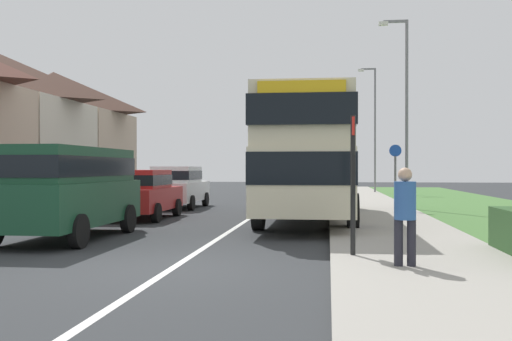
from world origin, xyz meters
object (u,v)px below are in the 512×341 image
object	(u,v)px
parked_car_red	(140,192)
cycle_route_sign	(395,174)
bus_stop_sign	(353,175)
street_lamp_far	(373,122)
pedestrian_at_stop	(405,212)
double_decker_bus	(309,153)
parked_car_white	(178,185)
parked_van_dark_green	(67,185)
street_lamp_mid	(404,101)

from	to	relation	value
parked_car_red	cycle_route_sign	distance (m)	9.28
bus_stop_sign	street_lamp_far	distance (m)	28.31
pedestrian_at_stop	bus_stop_sign	bearing A→B (deg)	124.30
pedestrian_at_stop	cycle_route_sign	world-z (taller)	cycle_route_sign
double_decker_bus	parked_car_white	distance (m)	7.74
parked_van_dark_green	parked_car_red	size ratio (longest dim) A/B	1.22
parked_car_red	street_lamp_far	distance (m)	22.26
parked_car_red	cycle_route_sign	xyz separation A→B (m)	(8.54, 3.60, 0.54)
parked_van_dark_green	bus_stop_sign	xyz separation A→B (m)	(6.50, -2.53, 0.27)
double_decker_bus	pedestrian_at_stop	world-z (taller)	double_decker_bus
parked_van_dark_green	pedestrian_at_stop	size ratio (longest dim) A/B	2.93
street_lamp_mid	street_lamp_far	xyz separation A→B (m)	(-0.05, 15.07, 0.33)
parked_car_red	street_lamp_far	world-z (taller)	street_lamp_far
parked_car_red	parked_van_dark_green	bearing A→B (deg)	-89.70
parked_car_white	cycle_route_sign	size ratio (longest dim) A/B	1.74
parked_car_red	bus_stop_sign	bearing A→B (deg)	-50.84
parked_car_red	pedestrian_at_stop	distance (m)	11.68
parked_car_white	parked_car_red	bearing A→B (deg)	-89.12
street_lamp_mid	pedestrian_at_stop	bearing A→B (deg)	-96.99
parked_car_white	street_lamp_mid	size ratio (longest dim) A/B	0.59
cycle_route_sign	street_lamp_mid	bearing A→B (deg)	70.66
double_decker_bus	parked_car_white	world-z (taller)	double_decker_bus
parked_van_dark_green	bus_stop_sign	distance (m)	6.98
parked_car_red	cycle_route_sign	bearing A→B (deg)	22.87
parked_car_red	parked_car_white	xyz separation A→B (m)	(-0.08, 5.21, 0.06)
parked_car_white	street_lamp_far	size ratio (longest dim) A/B	0.54
street_lamp_mid	parked_car_white	bearing A→B (deg)	178.41
parked_car_white	pedestrian_at_stop	xyz separation A→B (m)	(7.37, -14.34, 0.04)
parked_car_white	cycle_route_sign	world-z (taller)	cycle_route_sign
cycle_route_sign	street_lamp_mid	xyz separation A→B (m)	(0.48, 1.36, 2.84)
parked_car_red	street_lamp_mid	world-z (taller)	street_lamp_mid
parked_car_red	parked_car_white	size ratio (longest dim) A/B	0.92
parked_car_white	bus_stop_sign	world-z (taller)	bus_stop_sign
street_lamp_mid	cycle_route_sign	bearing A→B (deg)	-109.34
parked_car_red	bus_stop_sign	xyz separation A→B (m)	(6.52, -8.01, 0.66)
street_lamp_mid	parked_van_dark_green	bearing A→B (deg)	-130.72
parked_car_red	parked_car_white	bearing A→B (deg)	90.88
double_decker_bus	parked_car_white	xyz separation A→B (m)	(-5.56, 5.24, -1.20)
parked_van_dark_green	pedestrian_at_stop	bearing A→B (deg)	-26.70
pedestrian_at_stop	parked_van_dark_green	bearing A→B (deg)	153.30
parked_van_dark_green	street_lamp_far	world-z (taller)	street_lamp_far
double_decker_bus	parked_van_dark_green	xyz separation A→B (m)	(-5.45, -5.45, -0.87)
double_decker_bus	parked_car_white	size ratio (longest dim) A/B	2.42
parked_van_dark_green	cycle_route_sign	size ratio (longest dim) A/B	1.94
parked_car_white	pedestrian_at_stop	world-z (taller)	parked_car_white
cycle_route_sign	street_lamp_far	size ratio (longest dim) A/B	0.31
bus_stop_sign	cycle_route_sign	distance (m)	11.79
pedestrian_at_stop	cycle_route_sign	xyz separation A→B (m)	(1.25, 12.73, 0.45)
bus_stop_sign	street_lamp_far	size ratio (longest dim) A/B	0.32
parked_car_white	street_lamp_far	xyz separation A→B (m)	(9.05, 14.81, 3.65)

